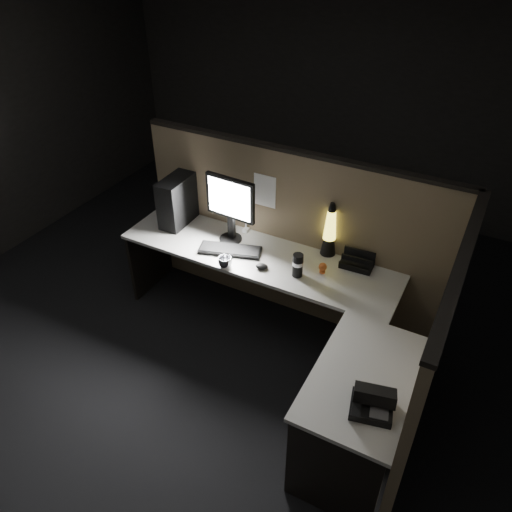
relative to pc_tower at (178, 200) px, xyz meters
The scene contains 17 objects.
floor 1.55m from the pc_tower, 36.38° to the right, with size 6.00×6.00×0.00m, color black.
room_shell 1.40m from the pc_tower, 36.38° to the right, with size 6.00×6.00×6.00m.
partition_back 1.03m from the pc_tower, 11.65° to the left, with size 2.66×0.06×1.50m, color brown.
partition_right 2.41m from the pc_tower, 15.14° to the right, with size 0.06×1.66×1.50m, color brown.
desk 1.31m from the pc_tower, 22.11° to the right, with size 2.60×1.60×0.73m.
pc_tower is the anchor object (origin of this frame).
monitor 0.55m from the pc_tower, ahead, with size 0.44×0.19×0.56m.
keyboard 0.68m from the pc_tower, 17.10° to the right, with size 0.50×0.17×0.02m, color black.
mouse 1.01m from the pc_tower, 16.02° to the right, with size 0.10×0.07×0.04m, color black.
clip_lamp 0.60m from the pc_tower, ahead, with size 0.05×0.19×0.24m.
organizer 1.60m from the pc_tower, ahead, with size 0.26×0.23×0.19m.
lava_lamp 1.33m from the pc_tower, ahead, with size 0.12×0.12×0.46m.
travel_mug 1.25m from the pc_tower, 10.37° to the right, with size 0.08×0.08×0.19m, color black.
steel_mug 0.81m from the pc_tower, 29.19° to the right, with size 0.11×0.11×0.09m, color #AFB0B6.
figurine 1.39m from the pc_tower, ahead, with size 0.06×0.06×0.06m, color orange.
pinned_paper 0.79m from the pc_tower, 12.72° to the left, with size 0.19×0.00×0.28m, color white.
desk_phone 2.38m from the pc_tower, 28.57° to the right, with size 0.27×0.27×0.14m.
Camera 1 is at (1.36, -2.27, 3.05)m, focal length 35.00 mm.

